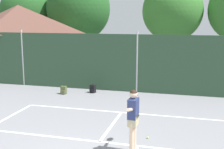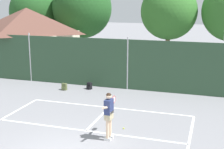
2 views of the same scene
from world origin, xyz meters
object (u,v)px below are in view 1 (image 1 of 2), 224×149
at_px(tennis_ball, 148,138).
at_px(backpack_black, 93,89).
at_px(backpack_olive, 64,90).
at_px(tennis_player, 133,115).

height_order(tennis_ball, backpack_black, backpack_black).
distance_m(backpack_olive, backpack_black, 1.47).
bearing_deg(backpack_olive, tennis_player, -50.75).
height_order(backpack_olive, backpack_black, same).
height_order(tennis_player, backpack_olive, tennis_player).
bearing_deg(tennis_ball, backpack_black, 124.55).
bearing_deg(backpack_black, backpack_olive, -155.01).
bearing_deg(backpack_black, tennis_player, -62.38).
bearing_deg(tennis_player, backpack_olive, 129.25).
bearing_deg(tennis_ball, tennis_player, -104.05).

